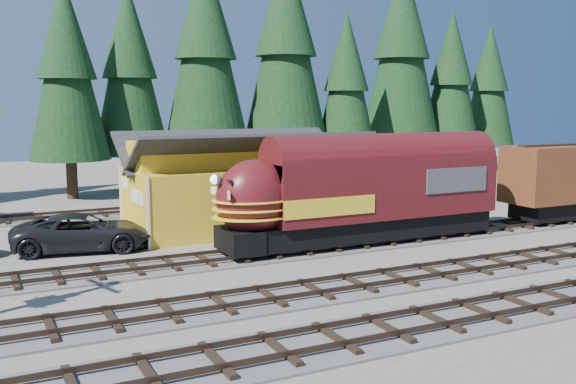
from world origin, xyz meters
name	(u,v)px	position (x,y,z in m)	size (l,w,h in m)	color
ground	(343,272)	(0.00, 0.00, 0.00)	(120.00, 120.00, 0.00)	#6B665B
track_siding	(466,231)	(10.00, 4.00, 0.06)	(68.00, 3.20, 0.33)	#4C4947
track_main_south	(559,255)	(10.00, -2.00, 0.06)	(68.00, 3.20, 0.33)	#4C4947
track_spur	(36,219)	(-10.00, 18.00, 0.06)	(32.00, 3.20, 0.33)	#4C4947
depot	(243,174)	(0.00, 10.50, 2.96)	(12.80, 7.00, 5.30)	gold
conifer_backdrop	(267,61)	(8.00, 24.82, 10.05)	(80.24, 22.77, 17.38)	black
locomotive	(355,196)	(3.05, 4.00, 2.38)	(14.80, 2.94, 4.02)	black
pickup_truck_a	(82,232)	(-8.81, 8.65, 0.86)	(2.86, 6.21, 1.73)	black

